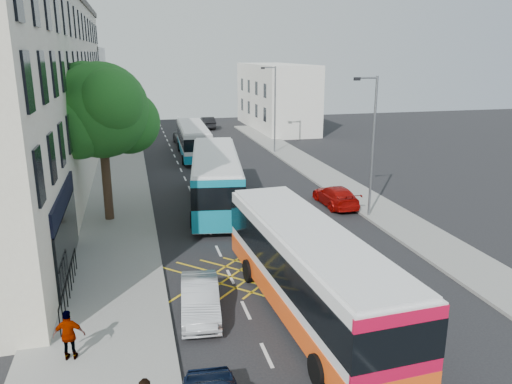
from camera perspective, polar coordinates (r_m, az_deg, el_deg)
ground at (r=17.84m, az=11.62°, el=-16.42°), size 120.00×120.00×0.00m
pavement_left at (r=30.02m, az=-16.35°, el=-3.06°), size 5.00×70.00×0.15m
pavement_right at (r=33.27m, az=12.29°, el=-0.95°), size 3.00×70.00×0.15m
terrace_main at (r=38.73m, az=-24.96°, el=10.35°), size 8.30×45.00×13.50m
terrace_far at (r=69.00m, az=-20.29°, el=11.08°), size 8.00×20.00×10.00m
building_right at (r=64.29m, az=2.24°, el=10.85°), size 6.00×18.00×8.00m
street_tree at (r=28.68m, az=-17.33°, el=8.78°), size 6.30×5.70×8.80m
lamp_near at (r=29.07m, az=13.08°, el=5.82°), size 1.45×0.15×8.00m
lamp_far at (r=47.60m, az=2.07°, el=9.91°), size 1.45×0.15×8.00m
railings at (r=20.88m, az=-20.63°, el=-9.92°), size 0.08×5.60×1.14m
bus_near at (r=18.46m, az=6.06°, el=-8.84°), size 3.42×11.96×3.33m
bus_mid at (r=31.18m, az=-4.62°, el=1.52°), size 4.50×12.38×3.40m
bus_far at (r=46.89m, az=-7.18°, el=5.92°), size 2.91×10.55×2.94m
motorbike at (r=15.84m, az=8.01°, el=-17.07°), size 0.60×2.05×1.82m
parked_car_silver at (r=18.86m, az=-6.40°, el=-12.04°), size 1.76×4.02×1.28m
red_hatchback at (r=31.91m, az=9.08°, el=-0.45°), size 1.83×4.41×1.27m
distant_car_grey at (r=53.52m, az=-7.94°, el=6.21°), size 2.54×5.33×1.47m
distant_car_dark at (r=64.52m, az=-5.57°, el=7.89°), size 1.58×4.51×1.48m
pedestrian_far at (r=17.01m, az=-20.58°, el=-15.06°), size 1.01×0.51×1.65m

